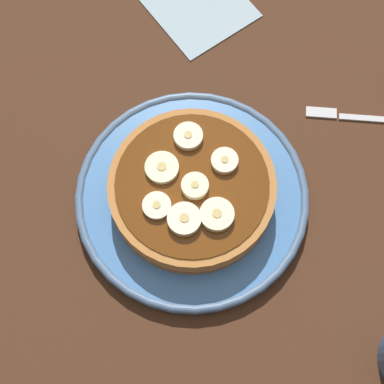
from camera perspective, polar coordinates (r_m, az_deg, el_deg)
ground_plane at (r=64.15cm, az=-0.00°, el=-1.19°), size 140.00×140.00×3.00cm
plate at (r=61.89cm, az=-0.00°, el=-0.47°), size 25.04×25.04×1.65cm
pancake_stack at (r=59.83cm, az=0.04°, el=0.32°), size 17.61×17.34×3.49cm
banana_slice_0 at (r=57.65cm, az=-0.03°, el=0.37°), size 2.78×2.78×1.01cm
banana_slice_1 at (r=57.37cm, az=-3.74°, el=-1.03°), size 2.88×2.88×0.81cm
banana_slice_2 at (r=58.66cm, az=-2.99°, el=2.40°), size 3.46×3.46×0.79cm
banana_slice_3 at (r=56.84cm, az=2.79°, el=-2.04°), size 3.43×3.43×1.06cm
banana_slice_4 at (r=58.88cm, az=3.27°, el=3.02°), size 2.79×2.79×0.90cm
banana_slice_5 at (r=59.96cm, az=-0.37°, el=5.50°), size 3.05×3.05×0.90cm
banana_slice_6 at (r=56.56cm, az=-0.77°, el=-2.71°), size 3.37×3.37×1.07cm
napkin at (r=74.83cm, az=0.82°, el=17.76°), size 11.11×11.11×0.30cm
fork at (r=69.10cm, az=16.06°, el=7.09°), size 10.58×9.12×0.50cm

